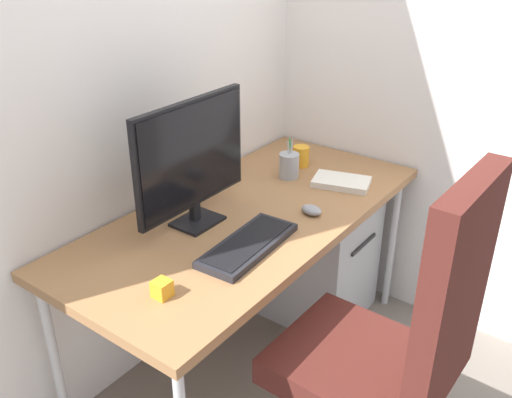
# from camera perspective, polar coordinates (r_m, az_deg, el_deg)

# --- Properties ---
(ground_plane) EXTENTS (8.00, 8.00, 0.00)m
(ground_plane) POSITION_cam_1_polar(r_m,az_deg,el_deg) (2.57, -0.60, -15.96)
(ground_plane) COLOR slate
(wall_back) EXTENTS (2.76, 0.04, 2.80)m
(wall_back) POSITION_cam_1_polar(r_m,az_deg,el_deg) (2.18, -9.47, 17.40)
(wall_back) COLOR white
(wall_back) RESTS_ON ground_plane
(wall_side_right) EXTENTS (0.04, 1.92, 2.80)m
(wall_side_right) POSITION_cam_1_polar(r_m,az_deg,el_deg) (2.54, 14.28, 18.23)
(wall_side_right) COLOR white
(wall_side_right) RESTS_ON ground_plane
(desk) EXTENTS (1.56, 0.73, 0.73)m
(desk) POSITION_cam_1_polar(r_m,az_deg,el_deg) (2.16, -0.69, -2.38)
(desk) COLOR #996B42
(desk) RESTS_ON ground_plane
(office_chair) EXTENTS (0.54, 0.58, 1.18)m
(office_chair) POSITION_cam_1_polar(r_m,az_deg,el_deg) (1.78, 13.99, -14.26)
(office_chair) COLOR black
(office_chair) RESTS_ON ground_plane
(filing_cabinet) EXTENTS (0.44, 0.54, 0.64)m
(filing_cabinet) POSITION_cam_1_polar(r_m,az_deg,el_deg) (2.70, 5.63, -5.21)
(filing_cabinet) COLOR #B2B5BA
(filing_cabinet) RESTS_ON ground_plane
(monitor) EXTENTS (0.53, 0.14, 0.47)m
(monitor) POSITION_cam_1_polar(r_m,az_deg,el_deg) (1.97, -6.56, 4.18)
(monitor) COLOR black
(monitor) RESTS_ON desk
(keyboard) EXTENTS (0.42, 0.18, 0.03)m
(keyboard) POSITION_cam_1_polar(r_m,az_deg,el_deg) (1.90, -0.81, -4.72)
(keyboard) COLOR black
(keyboard) RESTS_ON desk
(mouse) EXTENTS (0.08, 0.10, 0.03)m
(mouse) POSITION_cam_1_polar(r_m,az_deg,el_deg) (2.13, 5.72, -1.13)
(mouse) COLOR gray
(mouse) RESTS_ON desk
(pen_holder) EXTENTS (0.09, 0.09, 0.17)m
(pen_holder) POSITION_cam_1_polar(r_m,az_deg,el_deg) (2.42, 3.41, 3.47)
(pen_holder) COLOR #9EA0A5
(pen_holder) RESTS_ON desk
(notebook) EXTENTS (0.21, 0.27, 0.03)m
(notebook) POSITION_cam_1_polar(r_m,az_deg,el_deg) (2.38, 8.75, 1.74)
(notebook) COLOR silver
(notebook) RESTS_ON desk
(coffee_mug) EXTENTS (0.11, 0.07, 0.09)m
(coffee_mug) POSITION_cam_1_polar(r_m,az_deg,el_deg) (2.55, 4.67, 4.43)
(coffee_mug) COLOR orange
(coffee_mug) RESTS_ON desk
(desk_clamp_accessory) EXTENTS (0.05, 0.05, 0.05)m
(desk_clamp_accessory) POSITION_cam_1_polar(r_m,az_deg,el_deg) (1.69, -9.63, -9.08)
(desk_clamp_accessory) COLOR orange
(desk_clamp_accessory) RESTS_ON desk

